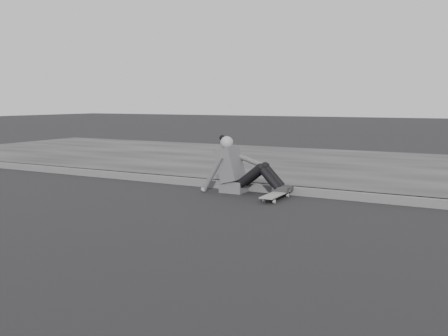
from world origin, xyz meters
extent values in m
plane|color=black|center=(0.00, 0.00, 0.00)|extent=(80.00, 80.00, 0.00)
cube|color=#4F4F4F|center=(0.00, 2.58, 0.06)|extent=(24.00, 0.16, 0.12)
cube|color=#333333|center=(0.00, 5.60, 0.06)|extent=(24.00, 6.00, 0.12)
cylinder|color=#9B9B96|center=(-1.81, 1.84, 0.03)|extent=(0.03, 0.05, 0.05)
cylinder|color=#9B9B96|center=(-1.66, 1.84, 0.03)|extent=(0.03, 0.05, 0.05)
cylinder|color=#9B9B96|center=(-1.81, 2.36, 0.03)|extent=(0.03, 0.05, 0.05)
cylinder|color=#9B9B96|center=(-1.66, 2.36, 0.03)|extent=(0.03, 0.05, 0.05)
cube|color=#323235|center=(-1.73, 1.84, 0.06)|extent=(0.16, 0.04, 0.03)
cube|color=#323235|center=(-1.73, 2.36, 0.06)|extent=(0.16, 0.04, 0.03)
cube|color=slate|center=(-1.73, 2.10, 0.08)|extent=(0.20, 0.78, 0.02)
cube|color=#48484A|center=(-2.53, 2.35, 0.09)|extent=(0.36, 0.34, 0.18)
cube|color=#48484A|center=(-2.60, 2.35, 0.43)|extent=(0.37, 0.40, 0.57)
cube|color=#48484A|center=(-2.73, 2.35, 0.55)|extent=(0.14, 0.30, 0.20)
cylinder|color=gray|center=(-2.65, 2.35, 0.67)|extent=(0.09, 0.09, 0.08)
sphere|color=gray|center=(-2.66, 2.35, 0.76)|extent=(0.20, 0.20, 0.20)
sphere|color=black|center=(-2.75, 2.37, 0.83)|extent=(0.09, 0.09, 0.09)
cylinder|color=black|center=(-2.22, 2.26, 0.28)|extent=(0.43, 0.13, 0.39)
cylinder|color=black|center=(-2.22, 2.44, 0.28)|extent=(0.43, 0.13, 0.39)
cylinder|color=black|center=(-1.92, 2.26, 0.28)|extent=(0.35, 0.11, 0.36)
cylinder|color=black|center=(-1.92, 2.44, 0.28)|extent=(0.35, 0.11, 0.36)
sphere|color=black|center=(-2.05, 2.26, 0.42)|extent=(0.13, 0.13, 0.13)
sphere|color=black|center=(-2.05, 2.44, 0.42)|extent=(0.13, 0.13, 0.13)
cube|color=#292929|center=(-1.73, 2.26, 0.12)|extent=(0.24, 0.08, 0.07)
cube|color=#292929|center=(-1.73, 2.44, 0.12)|extent=(0.24, 0.08, 0.07)
cylinder|color=#48484A|center=(-2.80, 2.14, 0.29)|extent=(0.38, 0.08, 0.58)
sphere|color=gray|center=(-2.95, 2.13, 0.04)|extent=(0.08, 0.08, 0.08)
cylinder|color=#48484A|center=(-2.36, 2.51, 0.49)|extent=(0.48, 0.08, 0.21)
camera|label=1|loc=(0.89, -4.43, 1.39)|focal=40.00mm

